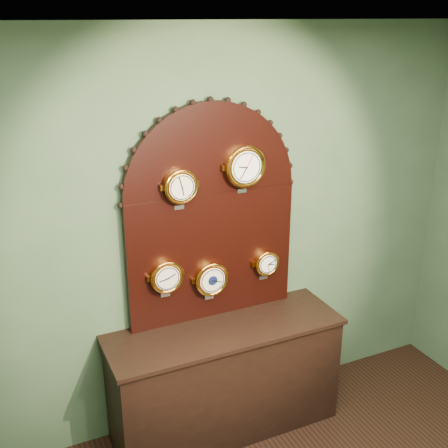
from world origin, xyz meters
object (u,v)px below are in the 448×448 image
arabic_clock (245,166)px  barometer (211,279)px  hygrometer (166,277)px  shop_counter (225,380)px  roman_clock (180,186)px  tide_clock (266,263)px  display_board (211,208)px

arabic_clock → barometer: 0.80m
hygrometer → barometer: bearing=-0.1°
shop_counter → hygrometer: (-0.36, 0.15, 0.82)m
hygrometer → roman_clock: bearing=-0.0°
barometer → tide_clock: tide_clock is taller
display_board → arabic_clock: size_ratio=4.59×
shop_counter → display_board: display_board is taller
hygrometer → barometer: hygrometer is taller
arabic_clock → tide_clock: size_ratio=1.41×
hygrometer → tide_clock: bearing=0.1°
display_board → tide_clock: bearing=-9.5°
hygrometer → tide_clock: 0.75m
hygrometer → shop_counter: bearing=-23.3°
shop_counter → arabic_clock: bearing=36.0°
display_board → barometer: 0.49m
roman_clock → arabic_clock: 0.45m
arabic_clock → barometer: size_ratio=1.14×
tide_clock → hygrometer: bearing=-179.9°
shop_counter → tide_clock: size_ratio=6.77×
roman_clock → barometer: 0.71m
shop_counter → barometer: barometer is taller
shop_counter → barometer: bearing=103.7°
tide_clock → arabic_clock: bearing=-179.2°
roman_clock → barometer: bearing=-0.1°
shop_counter → display_board: 1.25m
display_board → tide_clock: 0.60m
shop_counter → tide_clock: 0.88m
shop_counter → roman_clock: 1.45m
arabic_clock → barometer: (-0.25, 0.00, -0.76)m
tide_clock → display_board: bearing=170.5°
shop_counter → hygrometer: 0.91m
hygrometer → barometer: size_ratio=0.94×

